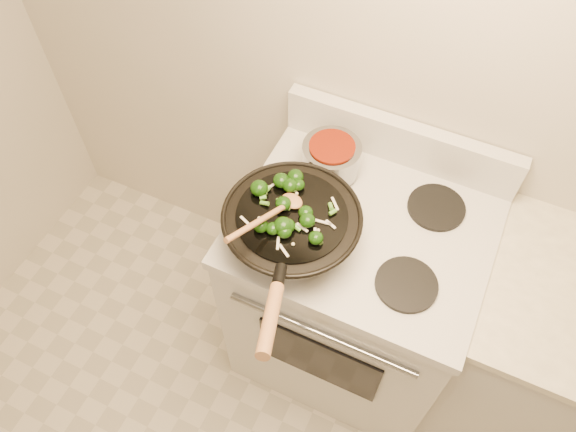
% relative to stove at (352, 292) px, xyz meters
% --- Properties ---
extents(stove, '(0.78, 0.67, 1.08)m').
position_rel_stove_xyz_m(stove, '(0.00, 0.00, 0.00)').
color(stove, silver).
rests_on(stove, ground).
extents(counter_unit, '(0.83, 0.62, 0.91)m').
position_rel_stove_xyz_m(counter_unit, '(0.76, 0.03, -0.01)').
color(counter_unit, silver).
rests_on(counter_unit, ground).
extents(wok, '(0.40, 0.66, 0.25)m').
position_rel_stove_xyz_m(wok, '(-0.18, -0.16, 0.53)').
color(wok, black).
rests_on(wok, stove).
extents(stirfry, '(0.28, 0.27, 0.05)m').
position_rel_stove_xyz_m(stirfry, '(-0.20, -0.15, 0.60)').
color(stirfry, black).
rests_on(stirfry, wok).
extents(wooden_spoon, '(0.11, 0.29, 0.12)m').
position_rel_stove_xyz_m(wooden_spoon, '(-0.22, -0.19, 0.62)').
color(wooden_spoon, '#A26B40').
rests_on(wooden_spoon, wok).
extents(saucepan, '(0.19, 0.30, 0.11)m').
position_rel_stove_xyz_m(saucepan, '(-0.18, 0.15, 0.52)').
color(saucepan, gray).
rests_on(saucepan, stove).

